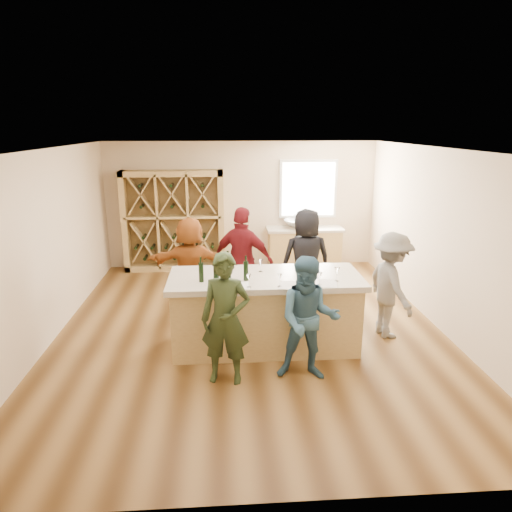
{
  "coord_description": "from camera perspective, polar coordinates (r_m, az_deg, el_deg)",
  "views": [
    {
      "loc": [
        -0.37,
        -6.66,
        3.13
      ],
      "look_at": [
        0.1,
        0.2,
        1.15
      ],
      "focal_mm": 32.0,
      "sensor_mm": 36.0,
      "label": 1
    }
  ],
  "objects": [
    {
      "name": "floor",
      "position": [
        7.39,
        -0.68,
        -9.42
      ],
      "size": [
        6.0,
        7.0,
        0.1
      ],
      "primitive_type": "cube",
      "color": "brown",
      "rests_on": "ground"
    },
    {
      "name": "ceiling",
      "position": [
        6.68,
        -0.76,
        13.65
      ],
      "size": [
        6.0,
        7.0,
        0.1
      ],
      "primitive_type": "cube",
      "color": "white",
      "rests_on": "ground"
    },
    {
      "name": "wall_back",
      "position": [
        10.37,
        -1.84,
        6.44
      ],
      "size": [
        6.0,
        0.1,
        2.8
      ],
      "primitive_type": "cube",
      "color": "beige",
      "rests_on": "ground"
    },
    {
      "name": "wall_front",
      "position": [
        3.58,
        2.6,
        -12.84
      ],
      "size": [
        6.0,
        0.1,
        2.8
      ],
      "primitive_type": "cube",
      "color": "beige",
      "rests_on": "ground"
    },
    {
      "name": "wall_left",
      "position": [
        7.39,
        -25.06,
        0.97
      ],
      "size": [
        0.1,
        7.0,
        2.8
      ],
      "primitive_type": "cube",
      "color": "beige",
      "rests_on": "ground"
    },
    {
      "name": "wall_right",
      "position": [
        7.69,
        22.63,
        1.8
      ],
      "size": [
        0.1,
        7.0,
        2.8
      ],
      "primitive_type": "cube",
      "color": "beige",
      "rests_on": "ground"
    },
    {
      "name": "window_frame",
      "position": [
        10.4,
        6.54,
        8.32
      ],
      "size": [
        1.3,
        0.06,
        1.3
      ],
      "primitive_type": "cube",
      "color": "white",
      "rests_on": "wall_back"
    },
    {
      "name": "window_pane",
      "position": [
        10.36,
        6.57,
        8.3
      ],
      "size": [
        1.18,
        0.01,
        1.18
      ],
      "primitive_type": "cube",
      "color": "white",
      "rests_on": "wall_back"
    },
    {
      "name": "wine_rack",
      "position": [
        10.2,
        -10.24,
        4.32
      ],
      "size": [
        2.2,
        0.45,
        2.2
      ],
      "primitive_type": "cube",
      "color": "tan",
      "rests_on": "floor"
    },
    {
      "name": "back_counter_base",
      "position": [
        10.38,
        6.03,
        0.88
      ],
      "size": [
        1.6,
        0.58,
        0.86
      ],
      "primitive_type": "cube",
      "color": "tan",
      "rests_on": "floor"
    },
    {
      "name": "back_counter_top",
      "position": [
        10.27,
        6.1,
        3.36
      ],
      "size": [
        1.7,
        0.62,
        0.06
      ],
      "primitive_type": "cube",
      "color": "#BEB29C",
      "rests_on": "back_counter_base"
    },
    {
      "name": "sink",
      "position": [
        10.21,
        5.02,
        4.03
      ],
      "size": [
        0.54,
        0.54,
        0.19
      ],
      "primitive_type": "imported",
      "color": "silver",
      "rests_on": "back_counter_top"
    },
    {
      "name": "faucet",
      "position": [
        10.37,
        4.87,
        4.54
      ],
      "size": [
        0.02,
        0.02,
        0.3
      ],
      "primitive_type": "cylinder",
      "color": "silver",
      "rests_on": "back_counter_top"
    },
    {
      "name": "tasting_counter_base",
      "position": [
        6.65,
        1.15,
        -7.24
      ],
      "size": [
        2.6,
        1.0,
        1.0
      ],
      "primitive_type": "cube",
      "color": "tan",
      "rests_on": "floor"
    },
    {
      "name": "tasting_counter_top",
      "position": [
        6.46,
        1.17,
        -2.84
      ],
      "size": [
        2.72,
        1.12,
        0.08
      ],
      "primitive_type": "cube",
      "color": "#BEB29C",
      "rests_on": "tasting_counter_base"
    },
    {
      "name": "wine_bottle_a",
      "position": [
        6.21,
        -6.87,
        -2.03
      ],
      "size": [
        0.09,
        0.09,
        0.27
      ],
      "primitive_type": "cylinder",
      "rotation": [
        0.0,
        0.0,
        -0.41
      ],
      "color": "black",
      "rests_on": "tasting_counter_top"
    },
    {
      "name": "wine_bottle_b",
      "position": [
        6.13,
        -5.01,
        -2.03
      ],
      "size": [
        0.09,
        0.09,
        0.31
      ],
      "primitive_type": "cylinder",
      "rotation": [
        0.0,
        0.0,
        -0.26
      ],
      "color": "black",
      "rests_on": "tasting_counter_top"
    },
    {
      "name": "wine_bottle_c",
      "position": [
        6.23,
        -3.52,
        -1.57
      ],
      "size": [
        0.1,
        0.1,
        0.34
      ],
      "primitive_type": "cylinder",
      "rotation": [
        0.0,
        0.0,
        -0.26
      ],
      "color": "black",
      "rests_on": "tasting_counter_top"
    },
    {
      "name": "wine_bottle_e",
      "position": [
        6.22,
        -1.27,
        -1.88
      ],
      "size": [
        0.09,
        0.09,
        0.27
      ],
      "primitive_type": "cylinder",
      "rotation": [
        0.0,
        0.0,
        -0.38
      ],
      "color": "black",
      "rests_on": "tasting_counter_top"
    },
    {
      "name": "wine_glass_a",
      "position": [
        5.97,
        -0.91,
        -3.15
      ],
      "size": [
        0.08,
        0.08,
        0.17
      ],
      "primitive_type": "cone",
      "rotation": [
        0.0,
        0.0,
        0.22
      ],
      "color": "white",
      "rests_on": "tasting_counter_top"
    },
    {
      "name": "wine_glass_b",
      "position": [
        6.0,
        2.99,
        -3.11
      ],
      "size": [
        0.07,
        0.07,
        0.16
      ],
      "primitive_type": "cone",
      "rotation": [
        0.0,
        0.0,
        -0.22
      ],
      "color": "white",
      "rests_on": "tasting_counter_top"
    },
    {
      "name": "wine_glass_c",
      "position": [
        6.11,
        7.96,
        -2.9
      ],
      "size": [
        0.07,
        0.07,
        0.16
      ],
      "primitive_type": "cone",
      "rotation": [
        0.0,
        0.0,
        -0.08
      ],
      "color": "white",
      "rests_on": "tasting_counter_top"
    },
    {
      "name": "wine_glass_d",
      "position": [
        6.35,
        5.85,
        -2.07
      ],
      "size": [
        0.07,
        0.07,
        0.17
      ],
      "primitive_type": "cone",
      "rotation": [
        0.0,
        0.0,
        -0.09
      ],
      "color": "white",
      "rests_on": "tasting_counter_top"
    },
    {
      "name": "wine_glass_e",
      "position": [
        6.3,
        10.07,
        -2.23
      ],
      "size": [
        0.08,
        0.08,
        0.2
      ],
      "primitive_type": "cone",
      "rotation": [
        0.0,
        0.0,
        0.11
      ],
      "color": "white",
      "rests_on": "tasting_counter_top"
    },
    {
      "name": "tasting_menu_a",
      "position": [
        6.06,
        -1.88,
        -3.7
      ],
      "size": [
        0.23,
        0.3,
        0.0
      ],
      "primitive_type": "cube",
      "rotation": [
        0.0,
        0.0,
        0.03
      ],
      "color": "white",
      "rests_on": "tasting_counter_top"
    },
    {
      "name": "tasting_menu_b",
      "position": [
        6.08,
        4.2,
        -3.68
      ],
      "size": [
        0.32,
        0.39,
        0.0
      ],
      "primitive_type": "cube",
      "rotation": [
        0.0,
        0.0,
        -0.28
      ],
      "color": "white",
      "rests_on": "tasting_counter_top"
    },
    {
      "name": "tasting_menu_c",
      "position": [
        6.21,
        8.96,
        -3.39
      ],
      "size": [
        0.3,
        0.37,
        0.0
      ],
      "primitive_type": "cube",
      "rotation": [
        0.0,
        0.0,
        -0.2
      ],
      "color": "white",
      "rests_on": "tasting_counter_top"
    },
    {
      "name": "person_near_left",
      "position": [
        5.66,
        -3.82,
        -7.88
      ],
      "size": [
        0.68,
        0.54,
        1.68
      ],
      "primitive_type": "imported",
      "rotation": [
        0.0,
        0.0,
        -0.17
      ],
      "color": "#263319",
      "rests_on": "floor"
    },
    {
      "name": "person_near_right",
      "position": [
        5.76,
        6.6,
        -7.87
      ],
      "size": [
        0.84,
        0.54,
        1.61
      ],
      "primitive_type": "imported",
      "rotation": [
        0.0,
        0.0,
        -0.15
      ],
      "color": "#335972",
      "rests_on": "floor"
    },
    {
      "name": "person_server",
      "position": [
        7.15,
        16.5,
        -3.55
      ],
      "size": [
        0.66,
        1.12,
        1.62
      ],
      "primitive_type": "imported",
      "rotation": [
        0.0,
        0.0,
        1.74
      ],
      "color": "slate",
      "rests_on": "floor"
    },
    {
      "name": "person_far_mid",
      "position": [
        7.71,
        -1.64,
        -0.62
      ],
      "size": [
        1.21,
        0.94,
        1.84
      ],
      "primitive_type": "imported",
      "rotation": [
        0.0,
        0.0,
        2.72
      ],
      "color": "#590F14",
      "rests_on": "floor"
    },
    {
      "name": "person_far_right",
      "position": [
        7.94,
        6.26,
        -0.45
      ],
      "size": [
        0.9,
        0.62,
        1.78
      ],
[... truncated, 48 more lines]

